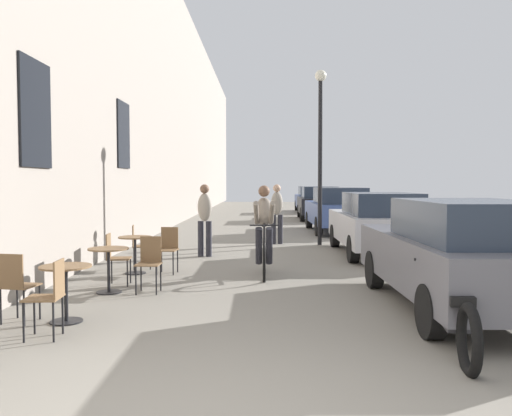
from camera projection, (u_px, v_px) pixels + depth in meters
name	position (u px, v px, depth m)	size (l,w,h in m)	color
building_facade_left	(147.00, 85.00, 17.35)	(0.54, 68.00, 10.07)	gray
cafe_table_near	(66.00, 281.00, 6.55)	(0.64, 0.64, 0.72)	black
cafe_chair_near_toward_street	(50.00, 293.00, 5.88)	(0.40, 0.40, 0.89)	black
cafe_chair_near_toward_wall	(16.00, 283.00, 6.48)	(0.44, 0.44, 0.89)	black
cafe_table_mid	(109.00, 260.00, 8.30)	(0.64, 0.64, 0.72)	black
cafe_chair_mid_toward_street	(115.00, 255.00, 8.92)	(0.41, 0.41, 0.89)	black
cafe_chair_mid_toward_wall	(149.00, 260.00, 8.37)	(0.39, 0.39, 0.89)	black
cafe_table_far	(135.00, 247.00, 10.06)	(0.64, 0.64, 0.72)	black
cafe_chair_far_toward_street	(168.00, 247.00, 10.13)	(0.42, 0.42, 0.89)	black
cafe_chair_far_toward_wall	(138.00, 243.00, 10.64)	(0.45, 0.45, 0.89)	black
cyclist_on_bicycle	(264.00, 233.00, 9.90)	(0.52, 1.76, 1.74)	black
pedestrian_near	(205.00, 216.00, 12.37)	(0.38, 0.30, 1.72)	#26262D
pedestrian_mid	(277.00, 210.00, 14.92)	(0.37, 0.29, 1.71)	#26262D
street_lamp	(320.00, 135.00, 14.55)	(0.32, 0.32, 4.90)	black
parked_car_nearest	(459.00, 253.00, 7.13)	(1.86, 4.33, 1.53)	#595960
parked_car_second	(377.00, 223.00, 12.66)	(1.83, 4.28, 1.52)	#B7B7BC
parked_car_third	(338.00, 209.00, 18.46)	(1.96, 4.50, 1.59)	#384C84
parked_car_fourth	(319.00, 202.00, 24.79)	(1.96, 4.47, 1.58)	black
parked_car_fifth	(312.00, 199.00, 31.11)	(1.87, 4.36, 1.54)	#384C84
parked_motorcycle	(452.00, 311.00, 5.52)	(0.62, 2.14, 0.92)	black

